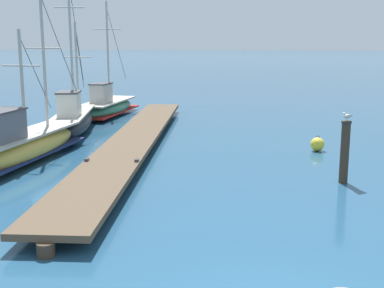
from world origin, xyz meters
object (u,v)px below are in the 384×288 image
Objects in this scene: fishing_boat_2 at (107,106)px; mooring_buoy at (317,144)px; fishing_boat_1 at (73,119)px; fishing_boat_0 at (19,146)px; perched_seagull at (347,116)px; mooring_piling at (345,151)px.

mooring_buoy is (10.69, -7.87, -0.29)m from fishing_boat_2.
fishing_boat_1 is at bearing 167.66° from mooring_buoy.
fishing_boat_0 is at bearing -88.74° from fishing_boat_2.
fishing_boat_1 is 12.89m from perched_seagull.
fishing_boat_1 is 1.19× the size of fishing_boat_2.
mooring_piling is at bearing -86.54° from mooring_buoy.
fishing_boat_0 is 5.73m from fishing_boat_1.
fishing_boat_2 is at bearing 143.63° from mooring_buoy.
fishing_boat_0 reaches higher than mooring_piling.
perched_seagull is at bearing -86.48° from mooring_buoy.
fishing_boat_2 is 13.27m from mooring_buoy.
mooring_piling is (10.95, -12.30, 0.42)m from fishing_boat_2.
fishing_boat_2 is (-0.06, 5.55, -0.11)m from fishing_boat_1.
perched_seagull is at bearing 34.62° from mooring_piling.
fishing_boat_2 is 16.48m from mooring_piling.
fishing_boat_1 is 5.55m from fishing_boat_2.
fishing_boat_0 is at bearing -161.95° from mooring_buoy.
perched_seagull is 0.56× the size of mooring_buoy.
fishing_boat_1 reaches higher than fishing_boat_0.
fishing_boat_2 reaches higher than mooring_piling.
mooring_piling is 5.57× the size of perched_seagull.
perched_seagull is 4.78m from mooring_buoy.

